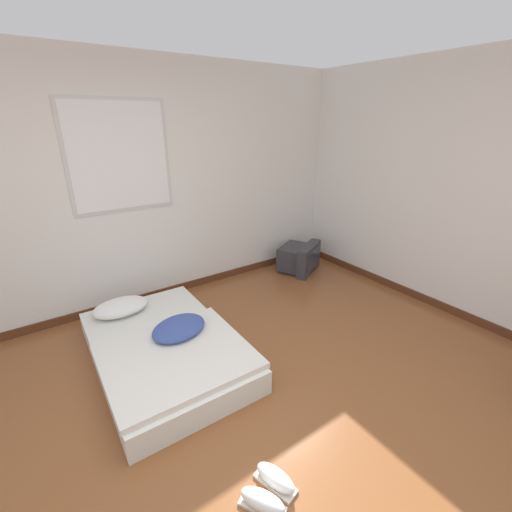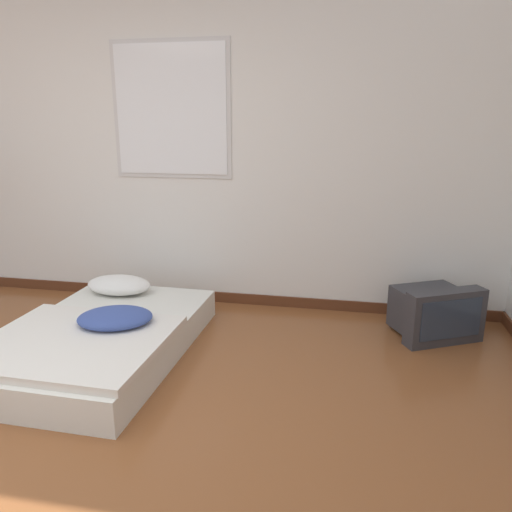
{
  "view_description": "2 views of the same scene",
  "coord_description": "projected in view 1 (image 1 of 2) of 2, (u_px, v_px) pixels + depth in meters",
  "views": [
    {
      "loc": [
        -0.78,
        -1.21,
        1.99
      ],
      "look_at": [
        1.1,
        1.48,
        0.67
      ],
      "focal_mm": 24.0,
      "sensor_mm": 36.0,
      "label": 1
    },
    {
      "loc": [
        1.63,
        -1.58,
        1.56
      ],
      "look_at": [
        0.99,
        1.62,
        0.67
      ],
      "focal_mm": 35.0,
      "sensor_mm": 36.0,
      "label": 2
    }
  ],
  "objects": [
    {
      "name": "crt_tv",
      "position": [
        299.0,
        258.0,
        4.77
      ],
      "size": [
        0.68,
        0.64,
        0.4
      ],
      "color": "#333338",
      "rests_on": "ground_plane"
    },
    {
      "name": "wall_back",
      "position": [
        112.0,
        192.0,
        3.48
      ],
      "size": [
        8.1,
        0.08,
        2.6
      ],
      "color": "white",
      "rests_on": "ground_plane"
    },
    {
      "name": "wall_right",
      "position": [
        508.0,
        201.0,
        3.13
      ],
      "size": [
        0.08,
        7.29,
        2.6
      ],
      "color": "white",
      "rests_on": "ground_plane"
    },
    {
      "name": "sneaker_pair",
      "position": [
        269.0,
        490.0,
        1.92
      ],
      "size": [
        0.34,
        0.34,
        0.1
      ],
      "color": "silver",
      "rests_on": "ground_plane"
    },
    {
      "name": "ground_plane",
      "position": [
        247.0,
        471.0,
        2.08
      ],
      "size": [
        20.0,
        20.0,
        0.0
      ],
      "primitive_type": "plane",
      "color": "brown"
    },
    {
      "name": "mattress_bed",
      "position": [
        164.0,
        347.0,
        2.99
      ],
      "size": [
        1.13,
        1.74,
        0.35
      ],
      "color": "silver",
      "rests_on": "ground_plane"
    }
  ]
}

